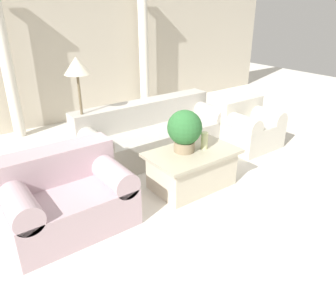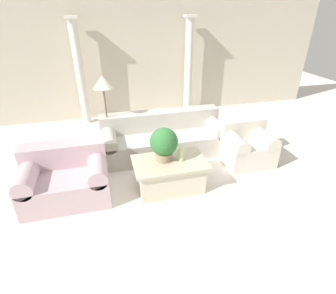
% 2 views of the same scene
% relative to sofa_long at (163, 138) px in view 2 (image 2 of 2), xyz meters
% --- Properties ---
extents(ground_plane, '(16.00, 16.00, 0.00)m').
position_rel_sofa_long_xyz_m(ground_plane, '(-0.10, -0.84, -0.33)').
color(ground_plane, silver).
extents(wall_back, '(10.00, 0.06, 3.20)m').
position_rel_sofa_long_xyz_m(wall_back, '(-0.10, 2.29, 1.27)').
color(wall_back, beige).
rests_on(wall_back, ground_plane).
extents(sofa_long, '(2.37, 0.88, 0.79)m').
position_rel_sofa_long_xyz_m(sofa_long, '(0.00, 0.00, 0.00)').
color(sofa_long, '#B7B2A8').
rests_on(sofa_long, ground_plane).
extents(loveseat, '(1.24, 0.88, 0.79)m').
position_rel_sofa_long_xyz_m(loveseat, '(-1.74, -0.96, 0.02)').
color(loveseat, '#C1A5AD').
rests_on(loveseat, ground_plane).
extents(coffee_table, '(1.13, 0.71, 0.49)m').
position_rel_sofa_long_xyz_m(coffee_table, '(-0.17, -1.16, -0.08)').
color(coffee_table, beige).
rests_on(coffee_table, ground_plane).
extents(potted_plant, '(0.43, 0.43, 0.53)m').
position_rel_sofa_long_xyz_m(potted_plant, '(-0.25, -1.08, 0.45)').
color(potted_plant, '#937F60').
rests_on(potted_plant, coffee_table).
extents(pillar_candle, '(0.09, 0.09, 0.22)m').
position_rel_sofa_long_xyz_m(pillar_candle, '(0.01, -1.17, 0.27)').
color(pillar_candle, beige).
rests_on(pillar_candle, coffee_table).
extents(floor_lamp, '(0.34, 0.34, 1.56)m').
position_rel_sofa_long_xyz_m(floor_lamp, '(-1.03, 0.18, 0.99)').
color(floor_lamp, brown).
rests_on(floor_lamp, ground_plane).
extents(column_left, '(0.27, 0.27, 2.44)m').
position_rel_sofa_long_xyz_m(column_left, '(-1.51, 2.00, 0.92)').
color(column_left, silver).
rests_on(column_left, ground_plane).
extents(column_right, '(0.27, 0.27, 2.44)m').
position_rel_sofa_long_xyz_m(column_right, '(1.16, 2.00, 0.92)').
color(column_right, silver).
rests_on(column_right, ground_plane).
extents(armchair, '(0.87, 0.79, 0.76)m').
position_rel_sofa_long_xyz_m(armchair, '(1.42, -0.69, 0.01)').
color(armchair, beige).
rests_on(armchair, ground_plane).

